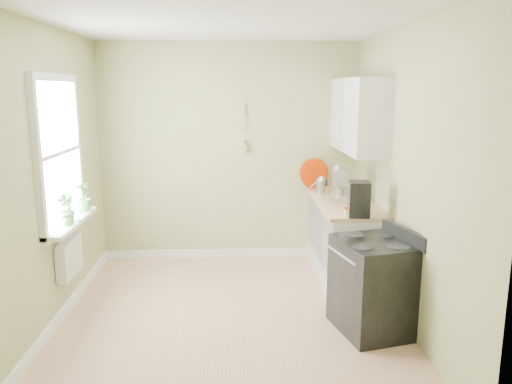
{
  "coord_description": "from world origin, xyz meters",
  "views": [
    {
      "loc": [
        0.04,
        -4.39,
        2.13
      ],
      "look_at": [
        0.27,
        0.55,
        1.11
      ],
      "focal_mm": 35.0,
      "sensor_mm": 36.0,
      "label": 1
    }
  ],
  "objects_px": {
    "stand_mixer": "(340,186)",
    "kettle": "(321,185)",
    "stove": "(373,285)",
    "coffee_maker": "(359,200)"
  },
  "relations": [
    {
      "from": "kettle",
      "to": "coffee_maker",
      "type": "height_order",
      "value": "coffee_maker"
    },
    {
      "from": "stove",
      "to": "stand_mixer",
      "type": "distance_m",
      "value": 1.41
    },
    {
      "from": "stand_mixer",
      "to": "kettle",
      "type": "relative_size",
      "value": 1.95
    },
    {
      "from": "kettle",
      "to": "coffee_maker",
      "type": "distance_m",
      "value": 1.14
    },
    {
      "from": "stove",
      "to": "kettle",
      "type": "xyz_separation_m",
      "value": [
        -0.19,
        1.7,
        0.59
      ]
    },
    {
      "from": "stove",
      "to": "kettle",
      "type": "relative_size",
      "value": 4.68
    },
    {
      "from": "stand_mixer",
      "to": "coffee_maker",
      "type": "bearing_deg",
      "value": -86.34
    },
    {
      "from": "stand_mixer",
      "to": "coffee_maker",
      "type": "distance_m",
      "value": 0.67
    },
    {
      "from": "kettle",
      "to": "stove",
      "type": "bearing_deg",
      "value": -83.73
    },
    {
      "from": "kettle",
      "to": "coffee_maker",
      "type": "bearing_deg",
      "value": -81.17
    }
  ]
}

